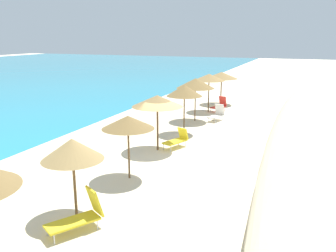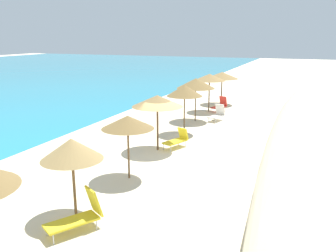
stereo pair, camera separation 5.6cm
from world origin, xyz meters
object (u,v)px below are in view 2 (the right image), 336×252
at_px(beach_umbrella_2, 72,149).
at_px(lounge_chair_1, 217,114).
at_px(beach_umbrella_4, 157,101).
at_px(beach_umbrella_8, 222,75).
at_px(beach_umbrella_7, 210,77).
at_px(beach_umbrella_6, 196,83).
at_px(lounge_chair_4, 79,215).
at_px(beach_ball, 222,99).
at_px(lounge_chair_0, 220,105).
at_px(lounge_chair_3, 177,139).
at_px(beach_umbrella_3, 128,122).
at_px(beach_umbrella_5, 185,91).

height_order(beach_umbrella_2, lounge_chair_1, beach_umbrella_2).
xyz_separation_m(beach_umbrella_4, beach_umbrella_8, (13.49, 0.05, -0.09)).
height_order(beach_umbrella_8, lounge_chair_1, beach_umbrella_8).
distance_m(beach_umbrella_4, beach_umbrella_7, 10.20).
distance_m(beach_umbrella_2, lounge_chair_1, 14.85).
relative_size(beach_umbrella_6, lounge_chair_4, 1.66).
xyz_separation_m(beach_umbrella_6, lounge_chair_4, (-14.75, -1.15, -2.06)).
distance_m(beach_umbrella_4, lounge_chair_1, 7.82).
distance_m(beach_umbrella_6, beach_ball, 9.00).
bearing_deg(lounge_chair_0, beach_umbrella_6, 100.84).
distance_m(beach_umbrella_2, beach_umbrella_6, 14.09).
height_order(beach_umbrella_4, beach_umbrella_7, beach_umbrella_7).
xyz_separation_m(beach_umbrella_4, beach_umbrella_6, (6.82, 0.21, 0.04)).
bearing_deg(beach_umbrella_7, beach_ball, 2.47).
xyz_separation_m(beach_umbrella_6, lounge_chair_3, (-6.09, -0.98, -2.10)).
xyz_separation_m(beach_umbrella_8, lounge_chair_0, (-2.97, -0.63, -1.94)).
bearing_deg(lounge_chair_1, beach_umbrella_6, 38.81).
xyz_separation_m(lounge_chair_0, lounge_chair_4, (-18.46, -0.37, 0.01)).
height_order(beach_umbrella_6, lounge_chair_3, beach_umbrella_6).
bearing_deg(lounge_chair_1, beach_umbrella_3, 99.69).
distance_m(beach_umbrella_8, beach_ball, 3.06).
height_order(beach_umbrella_3, lounge_chair_1, beach_umbrella_3).
bearing_deg(lounge_chair_4, beach_umbrella_3, -51.54).
bearing_deg(beach_umbrella_8, lounge_chair_1, -168.68).
distance_m(beach_umbrella_2, beach_umbrella_4, 7.28).
distance_m(lounge_chair_3, lounge_chair_4, 8.67).
height_order(beach_umbrella_2, beach_umbrella_5, beach_umbrella_5).
relative_size(beach_umbrella_2, beach_umbrella_7, 0.91).
relative_size(beach_umbrella_6, beach_umbrella_7, 1.01).
height_order(beach_umbrella_8, beach_ball, beach_umbrella_8).
relative_size(beach_umbrella_6, lounge_chair_3, 1.88).
bearing_deg(beach_umbrella_7, beach_umbrella_4, -178.80).
relative_size(beach_umbrella_2, lounge_chair_4, 1.49).
bearing_deg(lounge_chair_3, beach_umbrella_3, 106.84).
bearing_deg(beach_umbrella_4, beach_umbrella_2, -177.50).
xyz_separation_m(beach_umbrella_7, lounge_chair_1, (-2.74, -1.37, -2.14)).
bearing_deg(beach_umbrella_6, lounge_chair_0, -11.86).
xyz_separation_m(beach_umbrella_2, lounge_chair_3, (7.99, -0.45, -1.79)).
height_order(lounge_chair_0, lounge_chair_1, lounge_chair_0).
height_order(beach_umbrella_3, beach_umbrella_4, beach_umbrella_4).
height_order(beach_umbrella_2, beach_umbrella_7, beach_umbrella_7).
distance_m(beach_umbrella_4, beach_ball, 15.67).
distance_m(beach_umbrella_2, beach_umbrella_5, 10.75).
xyz_separation_m(beach_umbrella_4, lounge_chair_0, (10.52, -0.57, -2.02)).
bearing_deg(beach_umbrella_5, beach_umbrella_6, 6.57).
xyz_separation_m(beach_umbrella_2, beach_umbrella_7, (17.46, 0.53, 0.35)).
distance_m(beach_umbrella_5, beach_umbrella_7, 6.72).
relative_size(beach_umbrella_7, lounge_chair_4, 1.64).
xyz_separation_m(beach_umbrella_7, lounge_chair_4, (-18.13, -1.16, -2.10)).
xyz_separation_m(beach_umbrella_2, lounge_chair_1, (14.72, -0.84, -1.79)).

